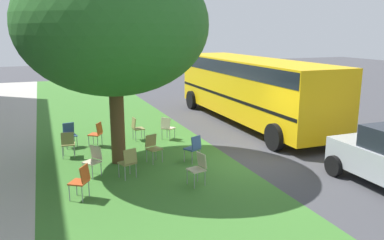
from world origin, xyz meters
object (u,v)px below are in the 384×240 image
(chair_3, at_px, (153,146))
(chair_10, at_px, (94,159))
(chair_7, at_px, (81,179))
(street_tree, at_px, (113,25))
(chair_1, at_px, (128,161))
(chair_2, at_px, (97,132))
(chair_4, at_px, (137,127))
(school_bus, at_px, (250,84))
(chair_6, at_px, (167,127))
(chair_9, at_px, (198,166))
(chair_8, at_px, (69,133))
(chair_0, at_px, (68,142))
(chair_5, at_px, (194,147))

(chair_3, relative_size, chair_10, 1.00)
(chair_7, bearing_deg, street_tree, -29.41)
(street_tree, xyz_separation_m, chair_1, (-1.48, -0.00, -3.72))
(chair_2, relative_size, chair_4, 1.00)
(chair_1, relative_size, chair_4, 1.00)
(street_tree, xyz_separation_m, chair_7, (-2.44, 1.38, -3.72))
(chair_4, relative_size, chair_7, 1.00)
(chair_3, bearing_deg, chair_4, -2.29)
(street_tree, bearing_deg, chair_1, -179.97)
(school_bus, bearing_deg, chair_10, 119.64)
(chair_4, bearing_deg, chair_1, 163.47)
(chair_7, bearing_deg, chair_6, -39.38)
(chair_9, bearing_deg, chair_8, 31.19)
(chair_6, xyz_separation_m, chair_10, (-2.89, 3.12, 0.00))
(chair_0, xyz_separation_m, chair_5, (-1.94, -3.66, 0.00))
(chair_1, xyz_separation_m, chair_2, (3.51, 0.39, 0.00))
(chair_9, bearing_deg, chair_5, -17.62)
(chair_10, bearing_deg, chair_3, -73.03)
(chair_10, bearing_deg, chair_0, 15.83)
(chair_2, bearing_deg, chair_5, -138.19)
(chair_5, height_order, chair_8, same)
(chair_2, height_order, chair_8, same)
(chair_9, height_order, chair_10, same)
(chair_8, bearing_deg, chair_5, -132.04)
(chair_3, bearing_deg, chair_8, 41.49)
(chair_6, distance_m, chair_10, 4.25)
(chair_9, bearing_deg, street_tree, 32.35)
(chair_4, bearing_deg, chair_9, -173.93)
(chair_4, bearing_deg, school_bus, -79.78)
(chair_1, relative_size, school_bus, 0.08)
(chair_2, distance_m, chair_8, 0.96)
(chair_3, bearing_deg, chair_1, 137.84)
(chair_1, height_order, chair_6, same)
(street_tree, height_order, chair_5, street_tree)
(chair_6, bearing_deg, chair_2, 88.41)
(street_tree, bearing_deg, chair_5, -111.76)
(chair_2, bearing_deg, chair_6, -91.59)
(chair_9, bearing_deg, school_bus, -39.66)
(chair_10, bearing_deg, chair_1, -121.56)
(chair_2, distance_m, school_bus, 7.19)
(chair_3, height_order, chair_10, same)
(chair_4, bearing_deg, chair_5, -161.45)
(street_tree, relative_size, chair_2, 7.20)
(chair_0, xyz_separation_m, chair_2, (0.97, -1.06, 0.00))
(chair_1, xyz_separation_m, chair_6, (3.44, -2.23, 0.00))
(chair_9, bearing_deg, chair_7, 86.76)
(chair_2, height_order, chair_7, same)
(chair_1, bearing_deg, school_bus, -53.90)
(chair_5, distance_m, chair_9, 1.82)
(street_tree, xyz_separation_m, chair_0, (1.06, 1.45, -3.72))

